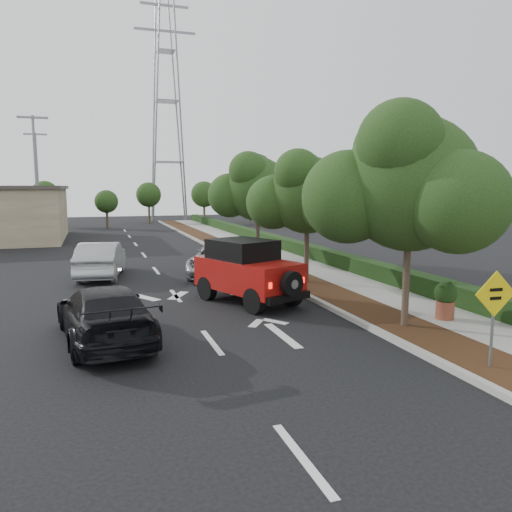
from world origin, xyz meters
name	(u,v)px	position (x,y,z in m)	size (l,w,h in m)	color
ground	(212,342)	(0.00, 0.00, 0.00)	(120.00, 120.00, 0.00)	black
curb	(245,265)	(4.60, 12.00, 0.07)	(0.20, 70.00, 0.15)	#9E9B93
planting_strip	(264,264)	(5.60, 12.00, 0.06)	(1.80, 70.00, 0.12)	black
sidewalk	(297,262)	(7.50, 12.00, 0.06)	(2.00, 70.00, 0.12)	gray
hedge	(321,255)	(8.90, 12.00, 0.40)	(0.80, 70.00, 0.80)	black
transmission_tower	(170,221)	(6.00, 48.00, 0.00)	(7.00, 4.00, 28.00)	slate
street_tree_near	(404,329)	(5.60, -0.50, 0.00)	(3.80, 3.80, 5.92)	black
street_tree_mid	(306,284)	(5.60, 6.50, 0.00)	(3.20, 3.20, 5.32)	black
street_tree_far	(258,262)	(5.60, 13.00, 0.00)	(3.40, 3.40, 5.62)	black
light_pole_a	(40,244)	(-6.50, 26.00, 0.00)	(2.00, 0.22, 9.00)	slate
light_pole_b	(41,231)	(-7.50, 38.00, 0.00)	(2.00, 0.22, 9.00)	slate
red_jeep	(244,271)	(2.20, 4.26, 1.13)	(3.29, 4.56, 2.23)	black
silver_suv_ahead	(220,259)	(2.71, 9.85, 0.75)	(2.48, 5.37, 1.49)	#97989E
black_suv_oncoming	(105,314)	(-2.68, 0.96, 0.76)	(2.12, 5.20, 1.51)	black
silver_sedan_oncoming	(101,259)	(-2.57, 11.08, 0.80)	(1.70, 4.88, 1.61)	#A2A6AA
speed_hump_sign	(494,306)	(5.40, -4.02, 1.51)	(1.02, 0.11, 2.18)	slate
terracotta_planter	(446,297)	(7.16, -0.30, 0.81)	(0.69, 0.69, 1.19)	brown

